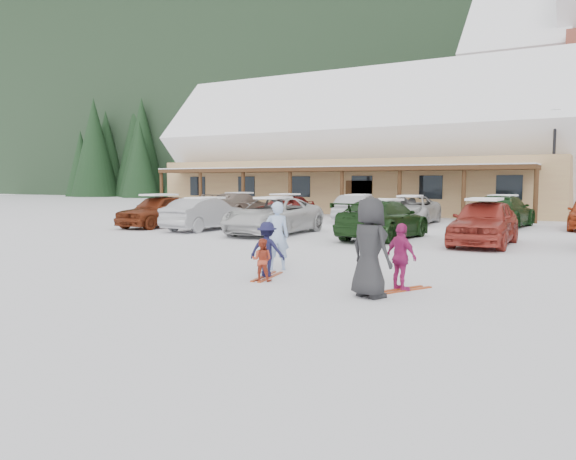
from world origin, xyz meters
The scene contains 23 objects.
ground centered at (0.00, 0.00, 0.00)m, with size 160.00×160.00×0.00m, color white.
forested_hillside centered at (0.00, 85.00, 19.00)m, with size 300.00×70.00×38.00m, color black.
day_lodge centered at (-9.00, 27.96, 3.94)m, with size 29.12×12.50×10.38m.
lamp_post centered at (4.14, 23.76, 3.41)m, with size 0.50×0.25×6.03m.
conifer_0 centered at (-26.00, 30.00, 5.69)m, with size 4.40×4.40×10.20m.
conifer_2 centered at (-30.00, 42.00, 6.83)m, with size 5.28×5.28×12.24m.
adult_skier centered at (-0.12, 1.19, 0.83)m, with size 0.60×0.40×1.65m, color #A2BFEC.
toddler_red centered at (0.40, -0.30, 0.46)m, with size 0.45×0.35×0.92m, color #A93923.
child_navy centered at (0.23, 0.17, 0.62)m, with size 0.80×0.46×1.24m, color #161639.
skis_child_navy centered at (0.23, 0.17, 0.01)m, with size 0.20×1.40×0.03m, color #A13C17.
child_magenta centered at (3.32, 0.14, 0.66)m, with size 0.78×0.32×1.33m, color #AB2368.
skis_child_magenta centered at (3.32, 0.14, 0.01)m, with size 0.20×1.40×0.03m, color #A13C17.
bystander_dark centered at (3.02, -0.75, 0.92)m, with size 0.90×0.59×1.84m, color #252527.
parked_car_0 centered at (-11.48, 9.50, 0.76)m, with size 1.80×4.48×1.53m, color maroon.
parked_car_1 centered at (-8.54, 9.21, 0.71)m, with size 1.51×4.33×1.43m, color #9FA0A4.
parked_car_2 centered at (-4.99, 9.12, 0.74)m, with size 2.47×5.35×1.49m, color silver.
parked_car_3 centered at (-0.42, 9.40, 0.73)m, with size 2.05×5.05×1.46m, color #193715.
parked_car_4 centered at (3.22, 9.15, 0.78)m, with size 1.84×4.57×1.56m, color #A13328.
parked_car_7 centered at (-12.43, 17.49, 0.74)m, with size 2.06×5.07×1.47m, color gray.
parked_car_8 centered at (-8.67, 16.46, 0.72)m, with size 1.71×4.25×1.45m, color maroon.
parked_car_9 centered at (-4.74, 17.46, 0.72)m, with size 1.52×4.35×1.43m, color #A3A3A8.
parked_car_10 centered at (-1.83, 17.14, 0.71)m, with size 2.36×5.12×1.42m, color silver.
parked_car_11 centered at (2.57, 17.22, 0.75)m, with size 2.10×5.17×1.50m, color #143716.
Camera 1 is at (6.75, -10.35, 2.12)m, focal length 35.00 mm.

